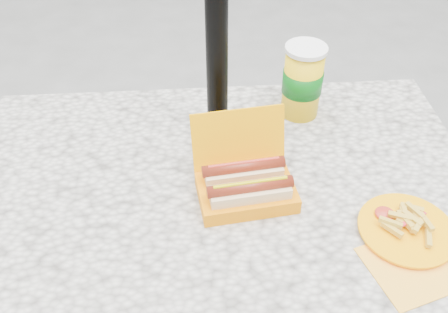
{
  "coord_description": "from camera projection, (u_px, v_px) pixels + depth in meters",
  "views": [
    {
      "loc": [
        -0.06,
        -0.82,
        1.56
      ],
      "look_at": [
        0.01,
        0.04,
        0.8
      ],
      "focal_mm": 40.0,
      "sensor_mm": 36.0,
      "label": 1
    }
  ],
  "objects": [
    {
      "name": "hotdog_box",
      "position": [
        246.0,
        184.0,
        1.1
      ],
      "size": [
        0.23,
        0.2,
        0.17
      ],
      "rotation": [
        0.0,
        0.0,
        0.12
      ],
      "color": "#FFA200",
      "rests_on": "picnic_table"
    },
    {
      "name": "soda_cup",
      "position": [
        302.0,
        81.0,
        1.29
      ],
      "size": [
        0.11,
        0.11,
        0.2
      ],
      "rotation": [
        0.0,
        0.0,
        -0.08
      ],
      "color": "yellow",
      "rests_on": "picnic_table"
    },
    {
      "name": "umbrella_pole",
      "position": [
        216.0,
        11.0,
        1.04
      ],
      "size": [
        0.05,
        0.05,
        2.2
      ],
      "primitive_type": "cylinder",
      "color": "black",
      "rests_on": "ground"
    },
    {
      "name": "picnic_table",
      "position": [
        222.0,
        215.0,
        1.23
      ],
      "size": [
        1.2,
        0.8,
        0.75
      ],
      "color": "beige",
      "rests_on": "ground"
    },
    {
      "name": "fries_plate",
      "position": [
        406.0,
        231.0,
        1.03
      ],
      "size": [
        0.22,
        0.29,
        0.04
      ],
      "rotation": [
        0.0,
        0.0,
        0.04
      ],
      "color": "#FFAE2F",
      "rests_on": "picnic_table"
    }
  ]
}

